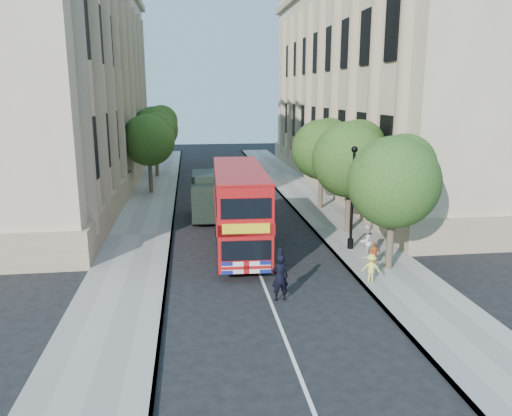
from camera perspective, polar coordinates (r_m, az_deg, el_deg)
name	(u,v)px	position (r m, az deg, el deg)	size (l,w,h in m)	color
ground	(272,305)	(19.14, 1.82, -11.01)	(120.00, 120.00, 0.00)	black
pavement_right	(341,228)	(29.60, 9.69, -2.27)	(3.50, 80.00, 0.12)	gray
pavement_left	(141,235)	(28.46, -13.05, -3.05)	(3.50, 80.00, 0.12)	gray
building_right	(389,77)	(44.49, 14.94, 14.22)	(12.00, 38.00, 18.00)	tan
building_left	(44,76)	(42.66, -23.07, 13.70)	(12.00, 38.00, 18.00)	tan
tree_right_near	(395,177)	(22.35, 15.57, 3.44)	(4.00, 4.00, 6.08)	#473828
tree_right_mid	(351,155)	(27.88, 10.81, 5.94)	(4.20, 4.20, 6.37)	#473828
tree_right_far	(322,146)	(33.61, 7.60, 7.02)	(4.00, 4.00, 6.15)	#473828
tree_left_far	(149,137)	(39.53, -12.10, 7.94)	(4.00, 4.00, 6.30)	#473828
tree_left_back	(156,127)	(47.46, -11.40, 9.11)	(4.20, 4.20, 6.65)	#473828
lamp_post	(352,202)	(25.10, 10.94, 0.66)	(0.32, 0.32, 5.16)	black
double_decker_bus	(239,207)	(24.70, -1.92, 0.14)	(2.71, 9.00, 4.12)	#A20B0C
box_van	(209,197)	(31.35, -5.42, 1.23)	(2.19, 5.03, 2.84)	black
police_constable	(280,277)	(19.22, 2.76, -7.93)	(0.67, 0.44, 1.85)	black
woman_pedestrian	(366,241)	(24.20, 12.47, -3.75)	(0.78, 0.61, 1.61)	silver
child_a	(374,254)	(23.23, 13.35, -5.16)	(0.65, 0.27, 1.11)	#D56325
child_b	(371,268)	(21.31, 13.00, -6.70)	(0.78, 0.45, 1.20)	#F2E452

